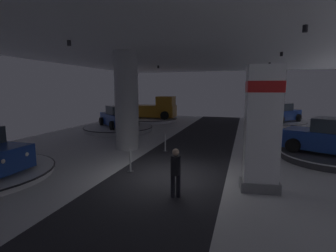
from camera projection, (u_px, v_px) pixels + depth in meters
ground at (169, 176)px, 10.07m from camera, size 24.00×44.00×0.06m
ceiling_with_spotlights at (169, 30)px, 9.25m from camera, size 24.00×44.00×0.39m
column_left at (127, 101)px, 14.24m from camera, size 1.33×1.33×5.50m
brand_sign_pylon at (262, 128)px, 8.26m from camera, size 1.34×0.81×4.19m
display_platform_deep_right at (280, 123)px, 23.77m from camera, size 4.59×4.59×0.38m
display_car_deep_right at (280, 113)px, 23.61m from camera, size 4.01×4.42×1.71m
display_platform_mid_right at (330, 157)px, 12.19m from camera, size 4.52×4.52×0.34m
display_car_mid_right at (333, 138)px, 12.03m from camera, size 4.56×3.53×1.71m
display_platform_deep_left at (151, 119)px, 27.13m from camera, size 5.68×5.68×0.33m
pickup_truck_deep_left at (153, 109)px, 26.89m from camera, size 5.41×2.89×2.30m
display_platform_far_left at (118, 128)px, 20.81m from camera, size 5.59×5.59×0.35m
display_car_far_left at (118, 117)px, 20.65m from camera, size 4.31×4.17×1.71m
visitor_walking_near at (176, 170)px, 7.94m from camera, size 0.32×0.32×1.59m
stanchion_a at (165, 145)px, 13.87m from camera, size 0.28×0.28×1.01m
stanchion_b at (130, 163)px, 10.44m from camera, size 0.28×0.28×1.01m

